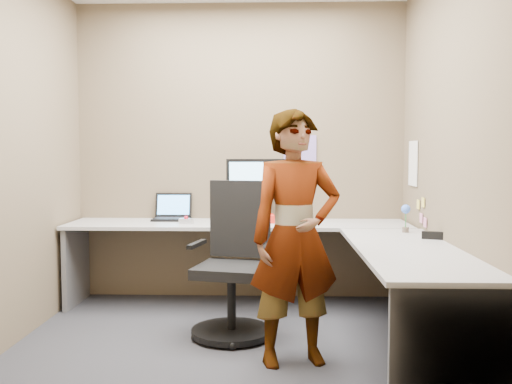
{
  "coord_description": "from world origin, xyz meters",
  "views": [
    {
      "loc": [
        0.32,
        -3.96,
        1.34
      ],
      "look_at": [
        0.18,
        0.25,
        1.05
      ],
      "focal_mm": 40.0,
      "sensor_mm": 36.0,
      "label": 1
    }
  ],
  "objects_px": {
    "office_chair": "(234,274)",
    "person": "(296,237)",
    "monitor": "(256,182)",
    "desk": "(290,251)"
  },
  "relations": [
    {
      "from": "desk",
      "to": "person",
      "type": "relative_size",
      "value": 1.84
    },
    {
      "from": "desk",
      "to": "office_chair",
      "type": "relative_size",
      "value": 2.68
    },
    {
      "from": "office_chair",
      "to": "person",
      "type": "height_order",
      "value": "person"
    },
    {
      "from": "desk",
      "to": "person",
      "type": "distance_m",
      "value": 0.81
    },
    {
      "from": "desk",
      "to": "office_chair",
      "type": "height_order",
      "value": "office_chair"
    },
    {
      "from": "monitor",
      "to": "office_chair",
      "type": "height_order",
      "value": "monitor"
    },
    {
      "from": "office_chair",
      "to": "desk",
      "type": "bearing_deg",
      "value": 41.13
    },
    {
      "from": "desk",
      "to": "monitor",
      "type": "height_order",
      "value": "monitor"
    },
    {
      "from": "monitor",
      "to": "office_chair",
      "type": "distance_m",
      "value": 1.1
    },
    {
      "from": "monitor",
      "to": "office_chair",
      "type": "xyz_separation_m",
      "value": [
        -0.13,
        -0.89,
        -0.63
      ]
    }
  ]
}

